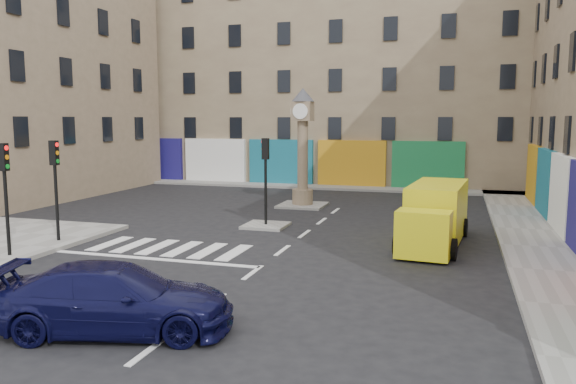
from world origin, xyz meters
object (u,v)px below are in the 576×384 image
at_px(traffic_light_left_near, 5,181).
at_px(traffic_light_left_far, 55,174).
at_px(navy_sedan, 115,299).
at_px(clock_pillar, 303,140).
at_px(yellow_van, 435,215).
at_px(traffic_light_island, 266,167).

relative_size(traffic_light_left_near, traffic_light_left_far, 1.00).
distance_m(traffic_light_left_near, navy_sedan, 8.60).
bearing_deg(traffic_light_left_near, clock_pillar, 65.45).
bearing_deg(traffic_light_left_far, traffic_light_left_near, -90.00).
xyz_separation_m(navy_sedan, yellow_van, (6.32, 11.04, 0.35)).
bearing_deg(traffic_light_left_near, traffic_light_left_far, 90.00).
height_order(traffic_light_left_far, traffic_light_island, traffic_light_left_far).
relative_size(traffic_light_left_far, navy_sedan, 0.72).
bearing_deg(clock_pillar, yellow_van, -45.68).
xyz_separation_m(traffic_light_island, navy_sedan, (0.78, -12.32, -1.84)).
distance_m(traffic_light_left_far, navy_sedan, 10.07).
relative_size(traffic_light_island, navy_sedan, 0.72).
bearing_deg(traffic_light_left_far, yellow_van, 17.11).
bearing_deg(traffic_light_island, traffic_light_left_near, -128.93).
bearing_deg(yellow_van, clock_pillar, 139.88).
xyz_separation_m(traffic_light_left_far, clock_pillar, (6.30, 11.40, 0.93)).
relative_size(traffic_light_island, yellow_van, 0.60).
xyz_separation_m(traffic_light_left_far, traffic_light_island, (6.30, 5.40, -0.03)).
bearing_deg(traffic_light_left_far, clock_pillar, 61.06).
relative_size(clock_pillar, navy_sedan, 1.19).
height_order(traffic_light_left_far, yellow_van, traffic_light_left_far).
xyz_separation_m(traffic_light_island, yellow_van, (7.10, -1.27, -1.50)).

